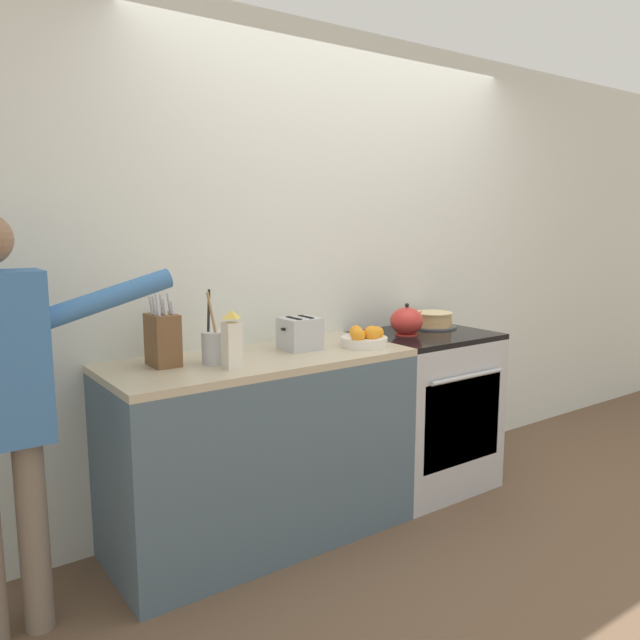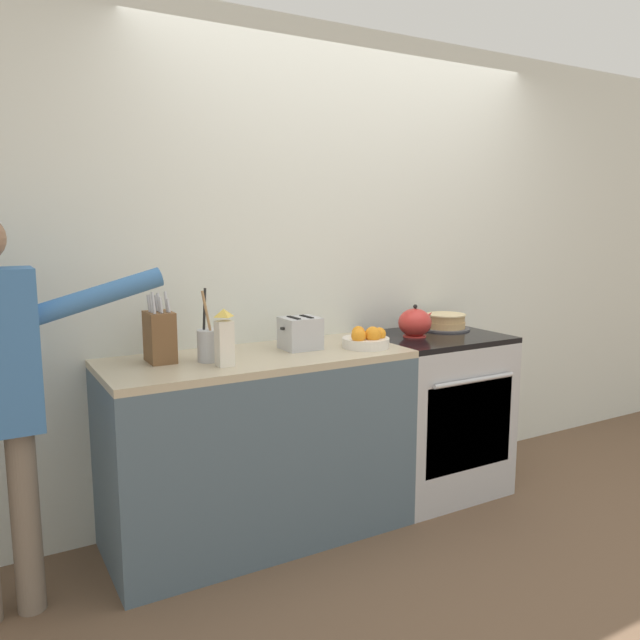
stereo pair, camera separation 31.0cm
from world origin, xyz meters
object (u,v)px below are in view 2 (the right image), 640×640
at_px(layer_cake, 446,322).
at_px(utensil_crock, 209,344).
at_px(milk_carton, 224,339).
at_px(tea_kettle, 415,323).
at_px(fruit_bowl, 366,340).
at_px(toaster, 300,333).
at_px(stove_range, 433,413).
at_px(knife_block, 160,336).

relative_size(layer_cake, utensil_crock, 0.86).
bearing_deg(milk_carton, tea_kettle, 7.33).
height_order(fruit_bowl, toaster, toaster).
relative_size(stove_range, tea_kettle, 4.06).
bearing_deg(fruit_bowl, utensil_crock, 173.37).
height_order(layer_cake, knife_block, knife_block).
distance_m(utensil_crock, toaster, 0.50).
relative_size(layer_cake, fruit_bowl, 1.20).
height_order(utensil_crock, toaster, utensil_crock).
bearing_deg(fruit_bowl, knife_block, 169.09).
bearing_deg(stove_range, tea_kettle, 170.90).
distance_m(tea_kettle, fruit_bowl, 0.43).
bearing_deg(layer_cake, fruit_bowl, -163.18).
bearing_deg(fruit_bowl, stove_range, 10.52).
distance_m(tea_kettle, toaster, 0.72).
distance_m(stove_range, knife_block, 1.65).
height_order(layer_cake, tea_kettle, tea_kettle).
relative_size(tea_kettle, milk_carton, 0.88).
bearing_deg(knife_block, stove_range, -3.44).
xyz_separation_m(tea_kettle, utensil_crock, (-1.22, -0.03, 0.00)).
relative_size(stove_range, toaster, 4.62).
height_order(stove_range, fruit_bowl, fruit_bowl).
distance_m(stove_range, fruit_bowl, 0.74).
xyz_separation_m(knife_block, toaster, (0.69, -0.06, -0.04)).
distance_m(toaster, milk_carton, 0.50).
height_order(tea_kettle, milk_carton, milk_carton).
xyz_separation_m(tea_kettle, toaster, (-0.72, 0.01, 0.00)).
bearing_deg(tea_kettle, stove_range, -9.10).
distance_m(stove_range, milk_carton, 1.45).
bearing_deg(tea_kettle, utensil_crock, -178.69).
bearing_deg(stove_range, milk_carton, -174.29).
xyz_separation_m(fruit_bowl, milk_carton, (-0.78, -0.03, 0.08)).
bearing_deg(layer_cake, utensil_crock, -175.41).
bearing_deg(utensil_crock, tea_kettle, 1.31).
bearing_deg(milk_carton, utensil_crock, 102.80).
relative_size(fruit_bowl, toaster, 1.22).
bearing_deg(utensil_crock, toaster, 4.80).
relative_size(tea_kettle, toaster, 1.14).
relative_size(knife_block, fruit_bowl, 1.35).
height_order(utensil_crock, milk_carton, utensil_crock).
relative_size(stove_range, milk_carton, 3.57).
distance_m(tea_kettle, knife_block, 1.42).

